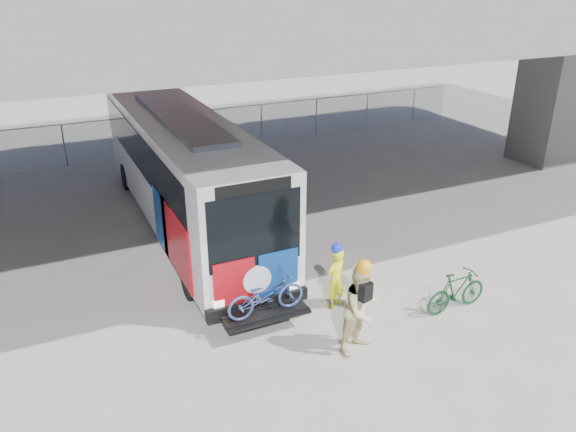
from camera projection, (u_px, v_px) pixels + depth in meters
ground at (295, 264)px, 15.98m from camera, size 160.00×160.00×0.00m
bus at (183, 164)px, 17.62m from camera, size 2.67×12.90×3.69m
overpass at (237, 12)px, 16.68m from camera, size 40.00×16.00×7.95m
chainlink_fence at (180, 121)px, 25.36m from camera, size 30.00×0.06×30.00m
bollard at (358, 283)px, 13.80m from camera, size 0.31×0.31×1.18m
cyclist_hivis at (336, 276)px, 13.66m from camera, size 0.67×0.55×1.74m
cyclist_tan at (362, 308)px, 12.01m from camera, size 1.16×1.02×2.21m
bike_parked at (457, 291)px, 13.63m from camera, size 1.78×0.55×1.06m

